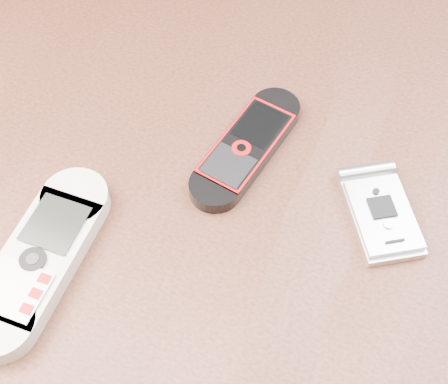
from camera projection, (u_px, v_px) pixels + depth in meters
The scene contains 4 objects.
table at pixel (219, 258), 0.59m from camera, with size 1.20×0.80×0.75m.
nokia_white at pixel (40, 258), 0.46m from camera, with size 0.05×0.16×0.02m, color beige.
nokia_black_red at pixel (247, 147), 0.52m from camera, with size 0.04×0.14×0.01m, color black.
motorola_razr at pixel (381, 214), 0.49m from camera, with size 0.05×0.09×0.01m, color silver.
Camera 1 is at (0.09, -0.26, 1.17)m, focal length 50.00 mm.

